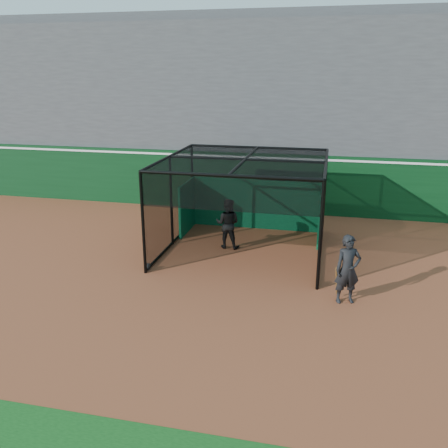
# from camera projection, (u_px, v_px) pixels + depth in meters

# --- Properties ---
(ground) EXTENTS (120.00, 120.00, 0.00)m
(ground) POSITION_uv_depth(u_px,v_px,m) (190.00, 293.00, 12.93)
(ground) COLOR brown
(ground) RESTS_ON ground
(outfield_wall) EXTENTS (50.00, 0.50, 2.50)m
(outfield_wall) POSITION_uv_depth(u_px,v_px,m) (246.00, 180.00, 20.42)
(outfield_wall) COLOR #093415
(outfield_wall) RESTS_ON ground
(grandstand) EXTENTS (50.00, 7.85, 8.95)m
(grandstand) POSITION_uv_depth(u_px,v_px,m) (260.00, 99.00, 22.95)
(grandstand) COLOR #4C4C4F
(grandstand) RESTS_ON ground
(batting_cage) EXTENTS (5.17, 5.18, 3.10)m
(batting_cage) POSITION_uv_depth(u_px,v_px,m) (245.00, 206.00, 15.63)
(batting_cage) COLOR black
(batting_cage) RESTS_ON ground
(batter) EXTENTS (0.86, 0.68, 1.72)m
(batter) POSITION_uv_depth(u_px,v_px,m) (228.00, 223.00, 16.06)
(batter) COLOR black
(batter) RESTS_ON ground
(on_deck_player) EXTENTS (0.78, 0.63, 1.84)m
(on_deck_player) POSITION_uv_depth(u_px,v_px,m) (348.00, 270.00, 12.19)
(on_deck_player) COLOR black
(on_deck_player) RESTS_ON ground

